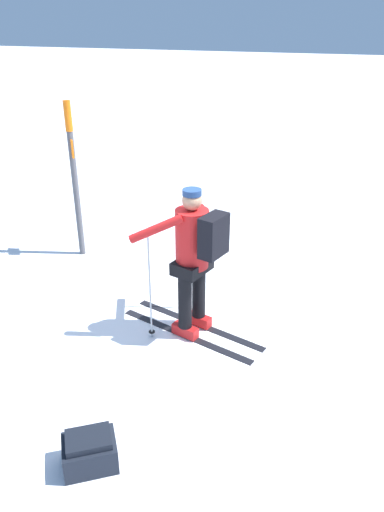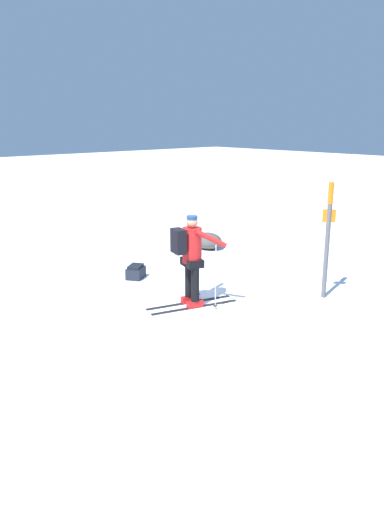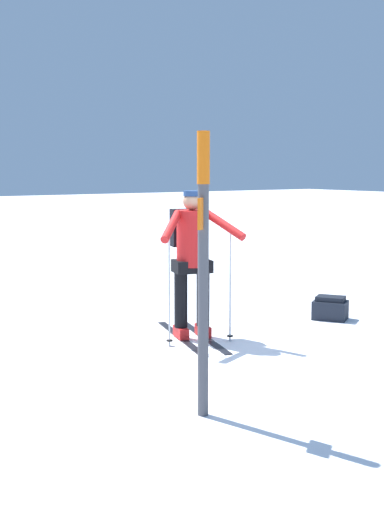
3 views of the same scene
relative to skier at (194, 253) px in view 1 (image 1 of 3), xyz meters
The scene contains 4 objects.
ground_plane 1.04m from the skier, 109.14° to the right, with size 80.00×80.00×0.00m, color white.
skier is the anchor object (origin of this frame).
dropped_backpack 2.20m from the skier, ahead, with size 0.50×0.53×0.30m.
trail_marker 2.62m from the skier, 122.46° to the right, with size 0.20×0.17×2.22m.
Camera 1 is at (4.59, 1.75, 3.29)m, focal length 35.00 mm.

